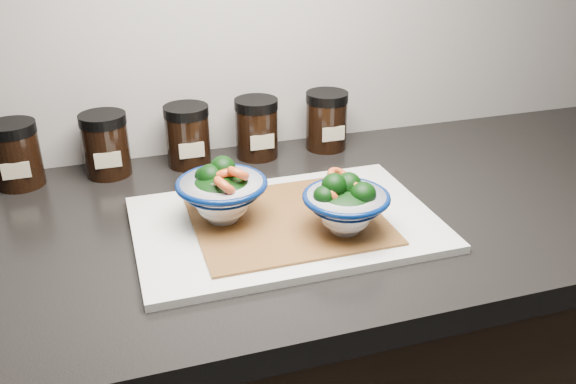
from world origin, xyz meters
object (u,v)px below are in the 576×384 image
object	(u,v)px
bowl_right	(346,204)
spice_jar_f	(326,120)
spice_jar_c	(106,145)
cutting_board	(286,224)
spice_jar_e	(257,128)
spice_jar_d	(188,136)
bowl_left	(222,193)
spice_jar_b	(16,154)

from	to	relation	value
bowl_right	spice_jar_f	bearing A→B (deg)	73.65
spice_jar_c	spice_jar_f	size ratio (longest dim) A/B	1.00
cutting_board	bowl_right	size ratio (longest dim) A/B	3.56
spice_jar_e	spice_jar_d	bearing A→B (deg)	180.00
spice_jar_c	spice_jar_f	xyz separation A→B (m)	(0.42, 0.00, 0.00)
bowl_left	spice_jar_f	xyz separation A→B (m)	(0.26, 0.25, -0.00)
bowl_right	spice_jar_d	world-z (taller)	spice_jar_d
spice_jar_c	spice_jar_f	distance (m)	0.42
bowl_left	spice_jar_f	world-z (taller)	same
bowl_left	spice_jar_e	distance (m)	0.28
cutting_board	spice_jar_b	size ratio (longest dim) A/B	3.98
cutting_board	bowl_left	world-z (taller)	bowl_left
cutting_board	spice_jar_d	world-z (taller)	spice_jar_d
bowl_right	cutting_board	bearing A→B (deg)	140.37
bowl_right	spice_jar_e	world-z (taller)	spice_jar_e
cutting_board	spice_jar_e	xyz separation A→B (m)	(0.03, 0.28, 0.05)
bowl_left	spice_jar_c	size ratio (longest dim) A/B	1.21
cutting_board	spice_jar_b	world-z (taller)	spice_jar_b
spice_jar_f	cutting_board	bearing A→B (deg)	-121.38
spice_jar_b	spice_jar_d	bearing A→B (deg)	0.00
bowl_left	spice_jar_d	size ratio (longest dim) A/B	1.21
bowl_right	spice_jar_d	distance (m)	0.38
spice_jar_c	spice_jar_d	xyz separation A→B (m)	(0.15, 0.00, 0.00)
spice_jar_b	spice_jar_f	xyz separation A→B (m)	(0.56, 0.00, 0.00)
spice_jar_b	spice_jar_d	size ratio (longest dim) A/B	1.00
cutting_board	spice_jar_f	bearing A→B (deg)	58.62
cutting_board	spice_jar_e	world-z (taller)	spice_jar_e
spice_jar_f	bowl_left	bearing A→B (deg)	-135.96
bowl_left	spice_jar_d	world-z (taller)	same
spice_jar_b	spice_jar_c	distance (m)	0.15
spice_jar_c	spice_jar_d	world-z (taller)	same
cutting_board	spice_jar_b	xyz separation A→B (m)	(-0.39, 0.28, 0.05)
cutting_board	spice_jar_f	xyz separation A→B (m)	(0.17, 0.28, 0.05)
spice_jar_b	spice_jar_f	size ratio (longest dim) A/B	1.00
spice_jar_b	spice_jar_e	bearing A→B (deg)	0.00
bowl_left	spice_jar_d	xyz separation A→B (m)	(-0.01, 0.25, -0.00)
bowl_left	bowl_right	distance (m)	0.18
spice_jar_e	bowl_left	bearing A→B (deg)	-115.59
bowl_left	spice_jar_c	distance (m)	0.30
bowl_left	spice_jar_b	size ratio (longest dim) A/B	1.21
spice_jar_f	spice_jar_d	bearing A→B (deg)	180.00
bowl_right	spice_jar_f	world-z (taller)	spice_jar_f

